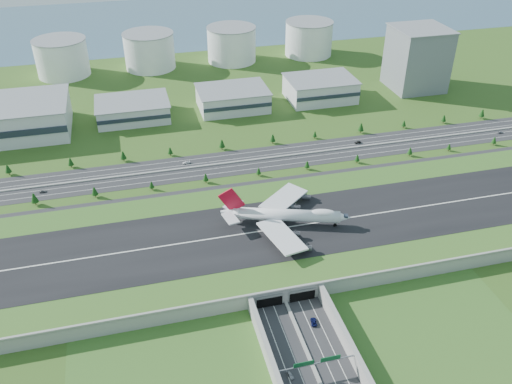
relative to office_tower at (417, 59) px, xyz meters
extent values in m
plane|color=#254816|center=(-200.00, -195.00, -27.50)|extent=(1200.00, 1200.00, 0.00)
cube|color=gray|center=(-200.00, -195.00, -23.50)|extent=(520.00, 100.00, 8.00)
cube|color=#295F20|center=(-200.00, -195.00, -19.42)|extent=(520.00, 100.00, 0.16)
cube|color=black|center=(-200.00, -195.00, -19.28)|extent=(520.00, 58.00, 0.12)
cube|color=silver|center=(-200.00, -195.00, -19.20)|extent=(520.00, 0.90, 0.02)
cube|color=gray|center=(-200.00, -244.40, -18.90)|extent=(520.00, 1.20, 1.20)
cube|color=gray|center=(-181.80, -295.00, -23.50)|extent=(2.40, 100.00, 8.00)
cube|color=black|center=(-208.50, -245.20, -24.30)|extent=(13.00, 1.20, 6.00)
cube|color=black|center=(-191.50, -245.20, -24.30)|extent=(13.00, 1.20, 6.00)
cylinder|color=gray|center=(-219.00, -290.00, -24.00)|extent=(0.70, 0.70, 7.00)
cylinder|color=gray|center=(-181.00, -290.00, -24.00)|extent=(0.70, 0.70, 7.00)
cube|color=gray|center=(-200.00, -290.00, -20.30)|extent=(38.00, 0.50, 0.50)
cube|color=#0C4C23|center=(-206.00, -290.10, -18.90)|extent=(9.00, 0.30, 2.40)
cube|color=#0C4C23|center=(-194.00, -290.10, -18.90)|extent=(9.00, 0.30, 2.40)
cube|color=#28282B|center=(-200.00, -100.00, -27.44)|extent=(560.00, 36.00, 0.12)
cylinder|color=#3D2819|center=(-328.52, -122.00, -25.98)|extent=(0.50, 0.50, 3.04)
cone|color=#10330E|center=(-328.52, -122.00, -22.10)|extent=(4.72, 4.72, 6.07)
cylinder|color=#3D2819|center=(-291.70, -122.00, -26.15)|extent=(0.50, 0.50, 2.69)
cone|color=#10330E|center=(-291.70, -122.00, -22.71)|extent=(4.19, 4.19, 5.39)
cylinder|color=#3D2819|center=(-255.29, -122.00, -26.40)|extent=(0.50, 0.50, 2.21)
cone|color=#10330E|center=(-255.29, -122.00, -23.58)|extent=(3.43, 3.43, 4.41)
cylinder|color=#3D2819|center=(-219.11, -122.00, -26.28)|extent=(0.50, 0.50, 2.44)
cone|color=#10330E|center=(-219.11, -122.00, -23.15)|extent=(3.80, 3.80, 4.89)
cylinder|color=#3D2819|center=(-182.12, -122.00, -26.40)|extent=(0.50, 0.50, 2.19)
cone|color=#10330E|center=(-182.12, -122.00, -23.61)|extent=(3.41, 3.41, 4.38)
cylinder|color=#3D2819|center=(-146.95, -122.00, -26.32)|extent=(0.50, 0.50, 2.37)
cone|color=#10330E|center=(-146.95, -122.00, -23.29)|extent=(3.68, 3.68, 4.73)
cylinder|color=#3D2819|center=(-109.08, -122.00, -26.33)|extent=(0.50, 0.50, 2.35)
cone|color=#10330E|center=(-109.08, -122.00, -23.32)|extent=(3.65, 3.65, 4.70)
cylinder|color=#3D2819|center=(-67.48, -122.00, -26.27)|extent=(0.50, 0.50, 2.46)
cone|color=#10330E|center=(-67.48, -122.00, -23.12)|extent=(3.83, 3.83, 4.93)
cylinder|color=#3D2819|center=(-35.40, -122.00, -26.44)|extent=(0.50, 0.50, 2.12)
cone|color=#10330E|center=(-35.40, -122.00, -23.73)|extent=(3.30, 3.30, 4.24)
cylinder|color=#3D2819|center=(2.77, -122.00, -26.31)|extent=(0.50, 0.50, 2.38)
cone|color=#10330E|center=(2.77, -122.00, -23.27)|extent=(3.70, 3.70, 4.76)
cylinder|color=#3D2819|center=(-349.60, -78.00, -26.12)|extent=(0.50, 0.50, 2.76)
cone|color=#10330E|center=(-349.60, -78.00, -22.59)|extent=(4.30, 4.30, 5.53)
cylinder|color=#3D2819|center=(-308.06, -78.00, -26.18)|extent=(0.50, 0.50, 2.65)
cone|color=#10330E|center=(-308.06, -78.00, -22.79)|extent=(4.12, 4.12, 5.30)
cylinder|color=#3D2819|center=(-271.55, -78.00, -26.09)|extent=(0.50, 0.50, 2.83)
cone|color=#10330E|center=(-271.55, -78.00, -22.48)|extent=(4.40, 4.40, 5.65)
cylinder|color=#3D2819|center=(-237.85, -78.00, -26.30)|extent=(0.50, 0.50, 2.39)
cone|color=#10330E|center=(-237.85, -78.00, -23.25)|extent=(3.72, 3.72, 4.78)
cylinder|color=#3D2819|center=(-199.14, -78.00, -26.06)|extent=(0.50, 0.50, 2.87)
cone|color=#10330E|center=(-199.14, -78.00, -22.40)|extent=(4.47, 4.47, 5.74)
cylinder|color=#3D2819|center=(-159.66, -78.00, -26.14)|extent=(0.50, 0.50, 2.73)
cone|color=#10330E|center=(-159.66, -78.00, -22.65)|extent=(4.24, 4.24, 5.45)
cylinder|color=#3D2819|center=(-125.60, -78.00, -26.43)|extent=(0.50, 0.50, 2.15)
cone|color=#10330E|center=(-125.60, -78.00, -23.68)|extent=(3.34, 3.34, 4.30)
cylinder|color=#3D2819|center=(-87.12, -78.00, -26.00)|extent=(0.50, 0.50, 3.01)
cone|color=#10330E|center=(-87.12, -78.00, -22.16)|extent=(4.68, 4.68, 6.01)
cylinder|color=#3D2819|center=(-49.72, -78.00, -26.35)|extent=(0.50, 0.50, 2.30)
cone|color=#10330E|center=(-49.72, -78.00, -23.42)|extent=(3.57, 3.57, 4.59)
cylinder|color=#3D2819|center=(-13.93, -78.00, -26.21)|extent=(0.50, 0.50, 2.59)
cone|color=#10330E|center=(-13.93, -78.00, -22.90)|extent=(4.03, 4.03, 5.18)
cylinder|color=#3D2819|center=(21.43, -78.00, -26.03)|extent=(0.50, 0.50, 2.95)
cone|color=#10330E|center=(21.43, -78.00, -22.26)|extent=(4.59, 4.59, 5.90)
cube|color=silver|center=(-260.00, -5.00, -20.00)|extent=(58.00, 42.00, 15.00)
cube|color=silver|center=(-175.00, -5.00, -19.00)|extent=(58.00, 42.00, 17.00)
cube|color=silver|center=(-95.00, -5.00, -18.00)|extent=(58.00, 42.00, 19.00)
cube|color=slate|center=(0.00, 0.00, 0.00)|extent=(46.00, 46.00, 55.00)
cylinder|color=white|center=(-320.00, 115.00, -10.00)|extent=(50.00, 50.00, 35.00)
cylinder|color=white|center=(-235.00, 115.00, -10.00)|extent=(50.00, 50.00, 35.00)
cylinder|color=white|center=(-150.00, 115.00, -10.00)|extent=(50.00, 50.00, 35.00)
cylinder|color=white|center=(-65.00, 115.00, -10.00)|extent=(50.00, 50.00, 35.00)
cube|color=#3D5F76|center=(-200.00, 285.00, -27.47)|extent=(1200.00, 260.00, 0.06)
cylinder|color=white|center=(-183.78, -191.92, -12.93)|extent=(59.80, 25.76, 6.94)
cone|color=white|center=(-152.92, -202.20, -12.93)|extent=(10.42, 9.32, 6.94)
cone|color=white|center=(-214.64, -181.65, -12.50)|extent=(12.48, 10.01, 6.94)
ellipsoid|color=white|center=(-164.19, -198.44, -10.43)|extent=(15.74, 9.80, 4.27)
cube|color=white|center=(-191.66, -208.73, -14.02)|extent=(21.37, 34.93, 1.71)
cube|color=white|center=(-180.01, -173.75, -14.02)|extent=(34.07, 31.61, 1.71)
cylinder|color=#38383D|center=(-182.98, -205.90, -16.40)|extent=(6.38, 4.87, 3.25)
cylinder|color=#38383D|center=(-180.75, -219.21, -16.40)|extent=(6.38, 4.87, 3.25)
cylinder|color=#38383D|center=(-174.76, -181.21, -16.40)|extent=(6.38, 4.87, 3.25)
cylinder|color=#38383D|center=(-165.00, -171.89, -16.40)|extent=(6.38, 4.87, 3.25)
cube|color=white|center=(-215.84, -188.68, -11.63)|extent=(8.77, 12.99, 0.65)
cube|color=white|center=(-211.38, -175.31, -11.63)|extent=(13.24, 12.78, 0.65)
cube|color=red|center=(-213.61, -181.99, -4.26)|extent=(14.97, 5.81, 16.25)
cylinder|color=black|center=(-157.20, -200.77, -18.62)|extent=(2.06, 0.76, 2.06)
cylinder|color=black|center=(-188.99, -193.85, -18.62)|extent=(2.06, 0.76, 2.06)
cylinder|color=black|center=(-186.80, -187.26, -18.62)|extent=(2.06, 0.76, 2.06)
cylinder|color=black|center=(-195.16, -191.79, -18.62)|extent=(2.06, 0.76, 2.06)
cylinder|color=black|center=(-192.97, -185.21, -18.62)|extent=(2.06, 0.76, 2.06)
imported|color=#A0A0A4|center=(-211.17, -288.20, -26.54)|extent=(3.17, 5.30, 1.69)
imported|color=#0C113F|center=(-191.04, -261.52, -26.57)|extent=(3.89, 6.29, 1.62)
imported|color=slate|center=(-325.30, -107.79, -26.61)|extent=(4.60, 2.07, 1.53)
imported|color=black|center=(-96.30, -94.17, -26.56)|extent=(4.99, 1.74, 1.64)
imported|color=#B7B6BB|center=(20.14, -105.69, -26.69)|extent=(4.98, 2.31, 1.38)
imported|color=white|center=(-228.36, -92.94, -26.58)|extent=(5.58, 2.34, 1.61)
camera|label=1|loc=(-263.16, -433.04, 164.97)|focal=38.00mm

